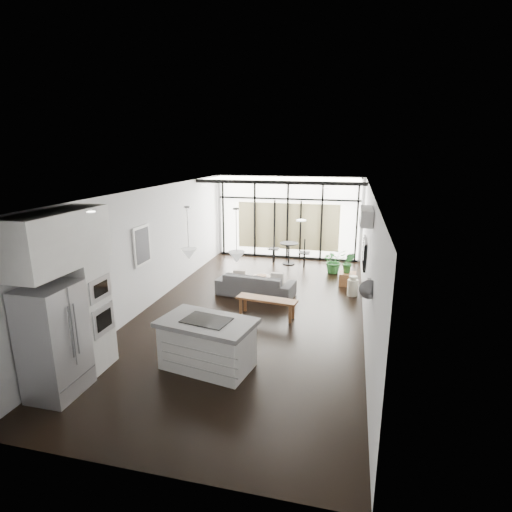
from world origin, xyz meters
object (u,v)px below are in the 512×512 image
at_px(sofa, 256,281).
at_px(tv, 364,253).
at_px(pouf, 262,283).
at_px(console_bench, 267,308).
at_px(milk_can, 353,286).
at_px(island, 207,344).
at_px(fridge, 54,341).

xyz_separation_m(sofa, tv, (2.65, -0.04, 0.91)).
height_order(pouf, tv, tv).
bearing_deg(sofa, console_bench, 120.45).
bearing_deg(pouf, sofa, -96.20).
height_order(sofa, tv, tv).
bearing_deg(milk_can, sofa, -167.31).
bearing_deg(island, tv, 64.91).
xyz_separation_m(console_bench, tv, (2.08, 1.26, 1.08)).
height_order(island, fridge, fridge).
distance_m(milk_can, tv, 1.21).
bearing_deg(sofa, tv, -174.18).
relative_size(pouf, tv, 0.43).
height_order(fridge, pouf, fridge).
xyz_separation_m(console_bench, milk_can, (1.87, 1.85, 0.04)).
height_order(fridge, tv, fridge).
relative_size(fridge, tv, 1.58).
xyz_separation_m(console_bench, pouf, (-0.52, 1.76, -0.03)).
relative_size(sofa, console_bench, 1.45).
relative_size(island, sofa, 0.80).
relative_size(console_bench, milk_can, 2.59).
height_order(milk_can, tv, tv).
distance_m(sofa, console_bench, 1.43).
bearing_deg(pouf, console_bench, -73.54).
height_order(island, milk_can, island).
height_order(console_bench, tv, tv).
relative_size(console_bench, tv, 1.24).
bearing_deg(fridge, island, 32.43).
xyz_separation_m(island, milk_can, (2.40, 4.20, -0.17)).
distance_m(sofa, milk_can, 2.50).
distance_m(island, fridge, 2.36).
height_order(island, tv, tv).
bearing_deg(pouf, island, -90.24).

